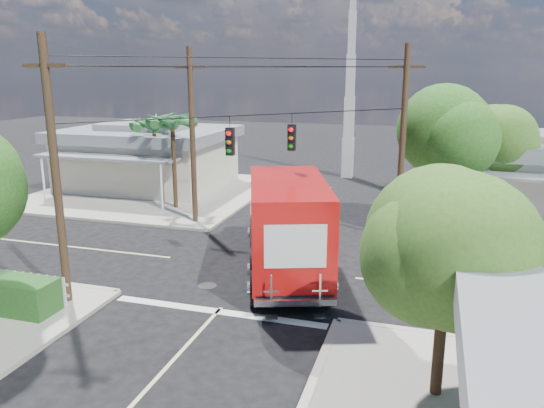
% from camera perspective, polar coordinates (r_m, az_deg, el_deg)
% --- Properties ---
extents(ground, '(120.00, 120.00, 0.00)m').
position_cam_1_polar(ground, '(21.91, -1.53, -6.82)').
color(ground, black).
rests_on(ground, ground).
extents(sidewalk_ne, '(14.12, 14.12, 0.14)m').
position_cam_1_polar(sidewalk_ne, '(31.57, 24.30, -1.37)').
color(sidewalk_ne, '#9C978D').
rests_on(sidewalk_ne, ground).
extents(sidewalk_nw, '(14.12, 14.12, 0.14)m').
position_cam_1_polar(sidewalk_nw, '(35.76, -12.66, 1.26)').
color(sidewalk_nw, '#9C978D').
rests_on(sidewalk_nw, ground).
extents(road_markings, '(32.00, 32.00, 0.01)m').
position_cam_1_polar(road_markings, '(20.62, -2.83, -8.20)').
color(road_markings, beige).
rests_on(road_markings, ground).
extents(building_nw, '(10.80, 10.20, 4.30)m').
position_cam_1_polar(building_nw, '(37.27, -13.16, 5.12)').
color(building_nw, beige).
rests_on(building_nw, sidewalk_nw).
extents(radio_tower, '(0.80, 0.80, 17.00)m').
position_cam_1_polar(radio_tower, '(39.91, 8.36, 10.86)').
color(radio_tower, silver).
rests_on(radio_tower, ground).
extents(tree_ne_front, '(4.21, 4.14, 6.66)m').
position_cam_1_polar(tree_ne_front, '(26.35, 18.44, 6.74)').
color(tree_ne_front, '#422D1C').
rests_on(tree_ne_front, sidewalk_ne).
extents(tree_ne_back, '(3.77, 3.66, 5.82)m').
position_cam_1_polar(tree_ne_back, '(28.79, 23.46, 5.70)').
color(tree_ne_back, '#422D1C').
rests_on(tree_ne_back, sidewalk_ne).
extents(tree_se, '(3.67, 3.54, 5.62)m').
position_cam_1_polar(tree_se, '(12.75, 18.46, -3.95)').
color(tree_se, '#422D1C').
rests_on(tree_se, sidewalk_se).
extents(palm_nw_front, '(3.01, 3.08, 5.59)m').
position_cam_1_polar(palm_nw_front, '(30.45, -10.69, 8.65)').
color(palm_nw_front, '#422D1C').
rests_on(palm_nw_front, sidewalk_nw).
extents(palm_nw_back, '(3.01, 3.08, 5.19)m').
position_cam_1_polar(palm_nw_back, '(32.75, -12.59, 8.27)').
color(palm_nw_back, '#422D1C').
rests_on(palm_nw_back, sidewalk_nw).
extents(utility_poles, '(12.00, 10.68, 9.00)m').
position_cam_1_polar(utility_poles, '(22.72, -4.14, 6.11)').
color(utility_poles, '#473321').
rests_on(utility_poles, ground).
extents(vending_boxes, '(1.90, 0.50, 1.10)m').
position_cam_1_polar(vending_boxes, '(26.58, 16.26, -2.03)').
color(vending_boxes, '#A41817').
rests_on(vending_boxes, sidewalk_ne).
extents(delivery_truck, '(5.42, 9.32, 3.88)m').
position_cam_1_polar(delivery_truck, '(20.83, 1.59, -2.22)').
color(delivery_truck, black).
rests_on(delivery_truck, ground).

